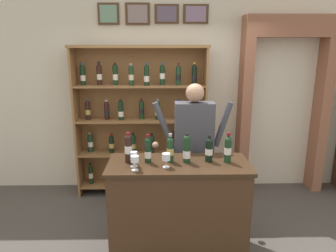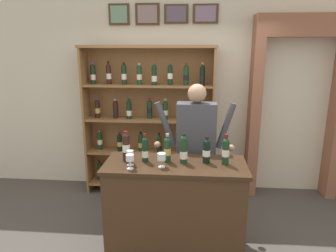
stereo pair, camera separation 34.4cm
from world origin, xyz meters
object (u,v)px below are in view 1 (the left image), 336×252
Objects in this scene: tasting_counter at (178,207)px; wine_glass_right at (166,158)px; tasting_bottle_prosecco at (148,150)px; tasting_bottle_grappa at (228,148)px; wine_glass_spare at (134,157)px; wine_glass_left at (135,160)px; tasting_bottle_vin_santo at (209,149)px; tasting_bottle_bianco at (170,149)px; tasting_bottle_rosso at (187,149)px; wine_shelf at (141,117)px; shopkeeper at (194,139)px; tasting_bottle_riserva at (128,147)px.

wine_glass_right is at bearing -138.97° from tasting_counter.
tasting_counter is 4.85× the size of tasting_bottle_prosecco.
wine_glass_spare is at bearing -173.85° from tasting_bottle_grappa.
wine_glass_left is 0.95× the size of wine_glass_spare.
tasting_bottle_vin_santo is 0.19m from tasting_bottle_grappa.
tasting_bottle_bianco is at bearing 19.15° from wine_glass_spare.
tasting_bottle_rosso is at bearing 15.94° from tasting_counter.
tasting_bottle_grappa reaches higher than tasting_bottle_rosso.
wine_glass_spare is at bearing 174.96° from wine_glass_right.
tasting_bottle_bianco reaches higher than tasting_counter.
wine_shelf reaches higher than tasting_bottle_vin_santo.
tasting_bottle_rosso is at bearing -103.49° from shopkeeper.
shopkeeper is 0.61m from tasting_bottle_grappa.
wine_glass_left is at bearing -146.86° from tasting_bottle_bianco.
tasting_counter is 0.76m from wine_glass_spare.
tasting_counter is 9.92× the size of wine_glass_left.
tasting_counter is 0.71m from tasting_bottle_vin_santo.
shopkeeper is 5.55× the size of tasting_bottle_grappa.
wine_shelf is at bearing 108.47° from tasting_counter.
wine_glass_left is at bearing -162.87° from tasting_bottle_vin_santo.
tasting_bottle_rosso is (0.08, 0.02, 0.65)m from tasting_counter.
tasting_bottle_rosso is at bearing -68.19° from wine_shelf.
tasting_bottle_rosso is 0.55m from wine_glass_spare.
tasting_bottle_bianco is 2.09× the size of wine_glass_right.
wine_shelf is 1.39m from tasting_bottle_riserva.
shopkeeper is at bearing 35.38° from tasting_bottle_riserva.
tasting_bottle_prosecco is at bearing 61.21° from wine_glass_left.
tasting_bottle_vin_santo reaches higher than wine_glass_spare.
wine_glass_right is (0.38, -0.15, -0.06)m from tasting_bottle_riserva.
tasting_bottle_vin_santo is at bearing -78.10° from shopkeeper.
tasting_bottle_rosso is (0.17, -0.02, 0.01)m from tasting_bottle_bianco.
tasting_bottle_prosecco is (0.16, -1.40, -0.03)m from wine_shelf.
tasting_bottle_grappa is (0.42, -0.01, 0.00)m from tasting_bottle_rosso.
tasting_counter is 0.83m from tasting_bottle_grappa.
tasting_bottle_grappa is at bearing 6.15° from wine_glass_spare.
tasting_bottle_riserva is at bearing 110.71° from wine_glass_left.
tasting_counter is 4.83× the size of tasting_bottle_bianco.
shopkeeper is at bearing 69.07° from tasting_counter.
wine_glass_left is at bearing -167.82° from tasting_bottle_grappa.
wine_shelf is 1.72m from tasting_bottle_grappa.
shopkeeper reaches higher than wine_glass_right.
tasting_bottle_riserva is 1.02× the size of tasting_bottle_rosso.
wine_shelf is at bearing 124.96° from tasting_bottle_grappa.
wine_glass_left is (-0.30, -0.07, 0.01)m from wine_glass_right.
tasting_bottle_riserva reaches higher than tasting_counter.
shopkeeper is at bearing 59.85° from tasting_bottle_bianco.
tasting_bottle_vin_santo is at bearing 17.13° from wine_glass_left.
tasting_bottle_bianco is 0.17m from wine_glass_right.
wine_glass_right is at bearing -105.94° from tasting_bottle_bianco.
wine_glass_right is at bearing -21.11° from tasting_bottle_riserva.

